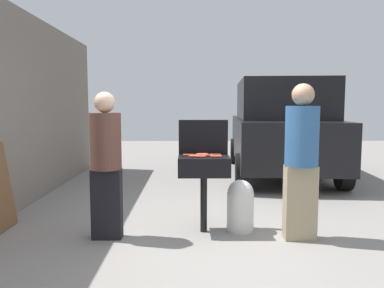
% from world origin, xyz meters
% --- Properties ---
extents(ground_plane, '(24.00, 24.00, 0.00)m').
position_xyz_m(ground_plane, '(0.00, 0.00, 0.00)').
color(ground_plane, gray).
extents(house_wall_side, '(0.24, 8.00, 2.89)m').
position_xyz_m(house_wall_side, '(-2.81, 1.00, 1.45)').
color(house_wall_side, slate).
rests_on(house_wall_side, ground).
extents(bbq_grill, '(0.60, 0.44, 0.90)m').
position_xyz_m(bbq_grill, '(-0.10, 0.25, 0.76)').
color(bbq_grill, black).
rests_on(bbq_grill, ground).
extents(grill_lid_open, '(0.60, 0.05, 0.42)m').
position_xyz_m(grill_lid_open, '(-0.10, 0.47, 1.11)').
color(grill_lid_open, black).
rests_on(grill_lid_open, bbq_grill).
extents(hot_dog_0, '(0.13, 0.03, 0.03)m').
position_xyz_m(hot_dog_0, '(-0.07, 0.24, 0.92)').
color(hot_dog_0, '#AD4228').
rests_on(hot_dog_0, bbq_grill).
extents(hot_dog_1, '(0.13, 0.03, 0.03)m').
position_xyz_m(hot_dog_1, '(0.03, 0.15, 0.92)').
color(hot_dog_1, '#C6593D').
rests_on(hot_dog_1, bbq_grill).
extents(hot_dog_2, '(0.13, 0.04, 0.03)m').
position_xyz_m(hot_dog_2, '(-0.13, 0.32, 0.92)').
color(hot_dog_2, '#C6593D').
rests_on(hot_dog_2, bbq_grill).
extents(hot_dog_3, '(0.13, 0.04, 0.03)m').
position_xyz_m(hot_dog_3, '(-0.16, 0.28, 0.92)').
color(hot_dog_3, '#AD4228').
rests_on(hot_dog_3, bbq_grill).
extents(hot_dog_4, '(0.13, 0.03, 0.03)m').
position_xyz_m(hot_dog_4, '(-0.11, 0.36, 0.92)').
color(hot_dog_4, '#AD4228').
rests_on(hot_dog_4, bbq_grill).
extents(hot_dog_5, '(0.13, 0.03, 0.03)m').
position_xyz_m(hot_dog_5, '(0.03, 0.29, 0.92)').
color(hot_dog_5, '#AD4228').
rests_on(hot_dog_5, bbq_grill).
extents(hot_dog_6, '(0.13, 0.03, 0.03)m').
position_xyz_m(hot_dog_6, '(-0.15, 0.14, 0.92)').
color(hot_dog_6, '#B74C33').
rests_on(hot_dog_6, bbq_grill).
extents(hot_dog_7, '(0.13, 0.03, 0.03)m').
position_xyz_m(hot_dog_7, '(-0.28, 0.28, 0.92)').
color(hot_dog_7, '#AD4228').
rests_on(hot_dog_7, bbq_grill).
extents(hot_dog_8, '(0.13, 0.04, 0.03)m').
position_xyz_m(hot_dog_8, '(-0.22, 0.17, 0.92)').
color(hot_dog_8, '#C6593D').
rests_on(hot_dog_8, bbq_grill).
extents(propane_tank, '(0.32, 0.32, 0.62)m').
position_xyz_m(propane_tank, '(0.33, 0.28, 0.32)').
color(propane_tank, silver).
rests_on(propane_tank, ground).
extents(person_left, '(0.35, 0.35, 1.65)m').
position_xyz_m(person_left, '(-1.20, 0.03, 0.89)').
color(person_left, black).
rests_on(person_left, ground).
extents(person_right, '(0.36, 0.36, 1.74)m').
position_xyz_m(person_right, '(0.96, -0.01, 0.94)').
color(person_right, gray).
rests_on(person_right, ground).
extents(parked_minivan, '(2.31, 4.54, 2.02)m').
position_xyz_m(parked_minivan, '(1.68, 4.03, 1.03)').
color(parked_minivan, black).
rests_on(parked_minivan, ground).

